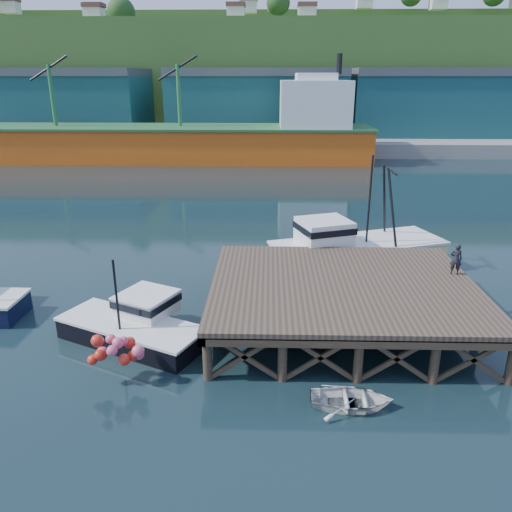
{
  "coord_description": "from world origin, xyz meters",
  "views": [
    {
      "loc": [
        2.08,
        -21.08,
        10.96
      ],
      "look_at": [
        1.47,
        2.0,
        2.63
      ],
      "focal_mm": 35.0,
      "sensor_mm": 36.0,
      "label": 1
    }
  ],
  "objects_px": {
    "trawler": "(354,247)",
    "dockworker": "(456,259)",
    "boat_black": "(135,325)",
    "dinghy": "(352,399)"
  },
  "relations": [
    {
      "from": "trawler",
      "to": "dockworker",
      "type": "height_order",
      "value": "trawler"
    },
    {
      "from": "boat_black",
      "to": "dockworker",
      "type": "height_order",
      "value": "boat_black"
    },
    {
      "from": "trawler",
      "to": "dockworker",
      "type": "relative_size",
      "value": 7.18
    },
    {
      "from": "boat_black",
      "to": "trawler",
      "type": "distance_m",
      "value": 14.07
    },
    {
      "from": "boat_black",
      "to": "dinghy",
      "type": "bearing_deg",
      "value": -1.63
    },
    {
      "from": "dockworker",
      "to": "dinghy",
      "type": "bearing_deg",
      "value": 64.6
    },
    {
      "from": "dinghy",
      "to": "dockworker",
      "type": "relative_size",
      "value": 1.91
    },
    {
      "from": "boat_black",
      "to": "trawler",
      "type": "relative_size",
      "value": 0.64
    },
    {
      "from": "dinghy",
      "to": "dockworker",
      "type": "distance_m",
      "value": 9.79
    },
    {
      "from": "trawler",
      "to": "boat_black",
      "type": "bearing_deg",
      "value": -160.45
    }
  ]
}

